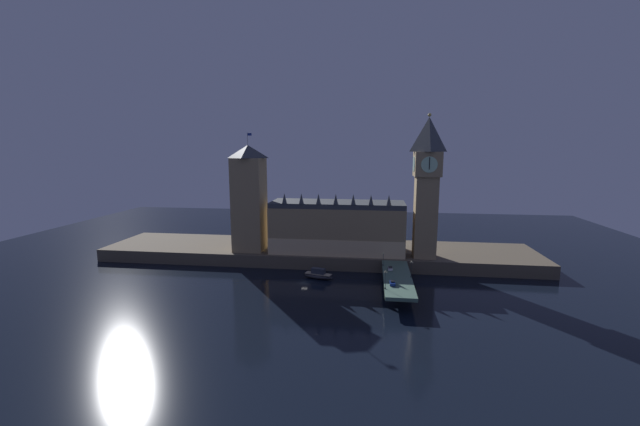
# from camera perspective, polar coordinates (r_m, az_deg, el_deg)

# --- Properties ---
(ground_plane) EXTENTS (400.00, 400.00, 0.00)m
(ground_plane) POSITION_cam_1_polar(r_m,az_deg,el_deg) (170.35, -2.28, -10.12)
(ground_plane) COLOR black
(embankment) EXTENTS (220.00, 42.00, 6.16)m
(embankment) POSITION_cam_1_polar(r_m,az_deg,el_deg) (206.28, -0.44, -5.75)
(embankment) COLOR brown
(embankment) RESTS_ON ground_plane
(parliament_hall) EXTENTS (65.18, 22.95, 29.84)m
(parliament_hall) POSITION_cam_1_polar(r_m,az_deg,el_deg) (194.54, 2.54, -1.99)
(parliament_hall) COLOR #9E845B
(parliament_hall) RESTS_ON embankment
(clock_tower) EXTENTS (12.38, 12.49, 66.32)m
(clock_tower) POSITION_cam_1_polar(r_m,az_deg,el_deg) (187.18, 15.25, 4.26)
(clock_tower) COLOR #9E845B
(clock_tower) RESTS_ON embankment
(victoria_tower) EXTENTS (14.96, 14.96, 58.39)m
(victoria_tower) POSITION_cam_1_polar(r_m,az_deg,el_deg) (198.10, -10.26, 2.14)
(victoria_tower) COLOR #9E845B
(victoria_tower) RESTS_ON embankment
(bridge) EXTENTS (11.17, 46.00, 6.11)m
(bridge) POSITION_cam_1_polar(r_m,az_deg,el_deg) (162.25, 11.18, -9.60)
(bridge) COLOR #476656
(bridge) RESTS_ON ground_plane
(car_northbound_lead) EXTENTS (2.07, 4.65, 1.34)m
(car_northbound_lead) POSITION_cam_1_polar(r_m,az_deg,el_deg) (169.87, 10.18, -7.92)
(car_northbound_lead) COLOR silver
(car_northbound_lead) RESTS_ON bridge
(car_northbound_trail) EXTENTS (2.10, 4.22, 1.60)m
(car_northbound_trail) POSITION_cam_1_polar(r_m,az_deg,el_deg) (151.99, 10.50, -9.96)
(car_northbound_trail) COLOR navy
(car_northbound_trail) RESTS_ON bridge
(street_lamp_near) EXTENTS (1.34, 0.60, 6.91)m
(street_lamp_near) POSITION_cam_1_polar(r_m,az_deg,el_deg) (146.16, 9.50, -9.24)
(street_lamp_near) COLOR #2D3333
(street_lamp_near) RESTS_ON bridge
(street_lamp_mid) EXTENTS (1.34, 0.60, 6.73)m
(street_lamp_mid) POSITION_cam_1_polar(r_m,az_deg,el_deg) (160.95, 13.15, -7.66)
(street_lamp_mid) COLOR #2D3333
(street_lamp_mid) RESTS_ON bridge
(street_lamp_far) EXTENTS (1.34, 0.60, 6.03)m
(street_lamp_far) POSITION_cam_1_polar(r_m,az_deg,el_deg) (174.47, 9.18, -6.36)
(street_lamp_far) COLOR #2D3333
(street_lamp_far) RESTS_ON bridge
(boat_upstream) EXTENTS (13.93, 7.55, 4.77)m
(boat_upstream) POSITION_cam_1_polar(r_m,az_deg,el_deg) (174.84, -0.24, -8.99)
(boat_upstream) COLOR #28282D
(boat_upstream) RESTS_ON ground_plane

